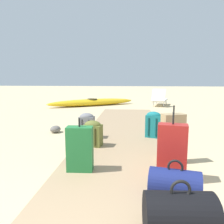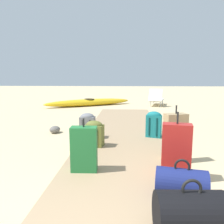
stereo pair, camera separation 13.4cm
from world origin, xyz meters
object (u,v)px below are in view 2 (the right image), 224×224
(suitcase_green, at_px, (84,149))
(backpack_grey, at_px, (87,125))
(suitcase_red, at_px, (176,149))
(kayak, at_px, (89,102))
(duffel_bag_navy, at_px, (181,183))
(duffel_bag_black, at_px, (190,215))
(suitcase_tan, at_px, (175,136))
(backpack_teal, at_px, (154,124))
(backpack_olive, at_px, (94,133))
(lounge_chair, at_px, (156,99))

(suitcase_green, height_order, backpack_grey, suitcase_green)
(suitcase_red, relative_size, kayak, 0.21)
(duffel_bag_navy, relative_size, duffel_bag_black, 1.04)
(suitcase_tan, distance_m, backpack_teal, 1.26)
(duffel_bag_black, distance_m, kayak, 9.17)
(duffel_bag_navy, height_order, suitcase_green, suitcase_green)
(duffel_bag_black, bearing_deg, backpack_grey, 114.26)
(suitcase_tan, height_order, backpack_olive, suitcase_tan)
(backpack_olive, bearing_deg, suitcase_red, -43.34)
(duffel_bag_black, xyz_separation_m, backpack_olive, (-1.10, 2.38, 0.06))
(suitcase_tan, distance_m, duffel_bag_black, 1.87)
(backpack_olive, relative_size, kayak, 0.12)
(duffel_bag_navy, bearing_deg, lounge_chair, 84.05)
(duffel_bag_black, distance_m, backpack_olive, 2.62)
(suitcase_red, bearing_deg, suitcase_green, 177.93)
(lounge_chair, height_order, kayak, lounge_chair)
(suitcase_red, xyz_separation_m, lounge_chair, (0.82, 7.98, -0.10))
(backpack_olive, xyz_separation_m, kayak, (-1.14, 6.51, -0.17))
(duffel_bag_black, relative_size, kayak, 0.14)
(suitcase_red, height_order, backpack_grey, suitcase_red)
(duffel_bag_navy, distance_m, suitcase_red, 0.62)
(duffel_bag_black, height_order, backpack_olive, duffel_bag_black)
(suitcase_red, distance_m, duffel_bag_black, 1.22)
(duffel_bag_black, relative_size, lounge_chair, 0.35)
(backpack_grey, height_order, kayak, backpack_grey)
(suitcase_tan, relative_size, backpack_teal, 1.52)
(suitcase_green, height_order, kayak, suitcase_green)
(duffel_bag_navy, height_order, kayak, duffel_bag_navy)
(duffel_bag_black, bearing_deg, kayak, 104.15)
(suitcase_tan, xyz_separation_m, kayak, (-2.51, 7.05, -0.27))
(suitcase_green, bearing_deg, kayak, 98.64)
(duffel_bag_navy, bearing_deg, suitcase_red, 83.31)
(suitcase_tan, distance_m, suitcase_red, 0.65)
(duffel_bag_black, bearing_deg, duffel_bag_navy, 82.63)
(lounge_chair, bearing_deg, backpack_teal, -98.23)
(suitcase_tan, height_order, backpack_teal, suitcase_tan)
(backpack_teal, relative_size, suitcase_red, 0.66)
(suitcase_green, height_order, backpack_olive, suitcase_green)
(suitcase_tan, bearing_deg, backpack_olive, 158.67)
(suitcase_tan, height_order, duffel_bag_black, suitcase_tan)
(backpack_grey, bearing_deg, suitcase_red, -49.62)
(duffel_bag_navy, bearing_deg, backpack_olive, 123.69)
(duffel_bag_black, bearing_deg, backpack_teal, 88.31)
(backpack_olive, height_order, kayak, backpack_olive)
(backpack_teal, relative_size, backpack_olive, 1.16)
(backpack_teal, bearing_deg, suitcase_green, -122.46)
(duffel_bag_navy, xyz_separation_m, lounge_chair, (0.89, 8.57, 0.09))
(lounge_chair, distance_m, kayak, 3.23)
(suitcase_red, distance_m, backpack_grey, 2.26)
(suitcase_tan, height_order, kayak, suitcase_tan)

